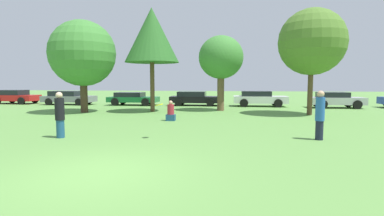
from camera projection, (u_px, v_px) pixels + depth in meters
ground_plane at (99, 173)px, 6.65m from camera, size 120.00×120.00×0.00m
person_thrower at (60, 115)px, 10.79m from camera, size 0.34×0.34×1.69m
person_catcher at (320, 115)px, 10.40m from camera, size 0.32×0.32×1.76m
frisbee at (159, 105)px, 10.55m from camera, size 0.27×0.27×0.10m
bystander_sitting at (171, 113)px, 15.62m from camera, size 0.48×0.40×1.07m
tree_0 at (83, 54)px, 19.53m from camera, size 4.37×4.37×6.14m
tree_1 at (152, 35)px, 19.95m from camera, size 3.69×3.69×7.08m
tree_2 at (221, 58)px, 20.78m from camera, size 3.16×3.16×5.32m
tree_3 at (312, 42)px, 18.03m from camera, size 4.08×4.08×6.54m
parked_car_red at (16, 96)px, 27.75m from camera, size 3.94×2.07×1.30m
parked_car_grey at (68, 97)px, 26.65m from camera, size 4.59×2.01×1.24m
parked_car_green at (133, 98)px, 26.04m from camera, size 4.36×2.06×1.13m
parked_car_black at (195, 98)px, 25.66m from camera, size 4.37×2.07×1.22m
parked_car_white at (259, 98)px, 24.74m from camera, size 4.40×2.10×1.29m
parked_car_silver at (335, 99)px, 23.23m from camera, size 4.01×1.96×1.25m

